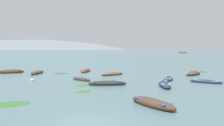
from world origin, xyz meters
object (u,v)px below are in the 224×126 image
at_px(rowboat_3, 37,72).
at_px(rowboat_6, 193,73).
at_px(rowboat_1, 112,74).
at_px(rowboat_11, 164,84).
at_px(rowboat_2, 107,83).
at_px(rowboat_9, 169,78).
at_px(rowboat_4, 153,103).
at_px(ferry_0, 183,53).
at_px(rowboat_8, 206,81).
at_px(rowboat_10, 81,79).
at_px(rowboat_12, 86,70).
at_px(rowboat_7, 11,72).
at_px(mooring_buoy, 32,80).

relative_size(rowboat_3, rowboat_6, 0.91).
xyz_separation_m(rowboat_1, rowboat_6, (12.46, 1.89, 0.01)).
distance_m(rowboat_3, rowboat_11, 20.97).
bearing_deg(rowboat_2, rowboat_9, 33.70).
distance_m(rowboat_1, rowboat_6, 12.61).
bearing_deg(rowboat_6, rowboat_1, -171.37).
relative_size(rowboat_4, rowboat_9, 0.95).
distance_m(rowboat_4, rowboat_11, 8.14).
distance_m(rowboat_6, ferry_0, 177.33).
distance_m(rowboat_3, rowboat_4, 24.03).
relative_size(rowboat_2, rowboat_6, 0.99).
height_order(rowboat_3, ferry_0, ferry_0).
bearing_deg(rowboat_11, rowboat_9, 75.87).
xyz_separation_m(rowboat_8, rowboat_10, (-15.18, 0.40, -0.01)).
xyz_separation_m(rowboat_2, rowboat_4, (4.21, -7.94, 0.02)).
bearing_deg(rowboat_1, rowboat_12, 139.44).
height_order(rowboat_4, rowboat_6, rowboat_4).
relative_size(rowboat_6, rowboat_10, 1.36).
bearing_deg(rowboat_10, rowboat_1, 57.63).
distance_m(rowboat_7, rowboat_9, 25.28).
xyz_separation_m(rowboat_1, rowboat_10, (-3.40, -5.37, -0.05)).
distance_m(rowboat_8, ferry_0, 184.96).
distance_m(rowboat_4, rowboat_10, 13.67).
bearing_deg(rowboat_10, ferry_0, 73.17).
bearing_deg(rowboat_2, rowboat_3, 143.87).
bearing_deg(rowboat_1, ferry_0, 73.71).
relative_size(rowboat_3, mooring_buoy, 3.36).
distance_m(rowboat_1, rowboat_9, 8.58).
height_order(rowboat_2, rowboat_7, rowboat_7).
bearing_deg(mooring_buoy, ferry_0, 71.60).
bearing_deg(rowboat_8, rowboat_11, -151.72).
xyz_separation_m(rowboat_6, rowboat_9, (-4.66, -5.46, -0.04)).
bearing_deg(rowboat_2, rowboat_11, -0.44).
relative_size(rowboat_8, rowboat_9, 0.96).
bearing_deg(rowboat_2, rowboat_12, 113.09).
relative_size(rowboat_8, mooring_buoy, 3.12).
relative_size(rowboat_1, rowboat_4, 0.99).
xyz_separation_m(rowboat_6, rowboat_11, (-5.92, -10.47, 0.01)).
distance_m(rowboat_11, ferry_0, 188.88).
height_order(rowboat_10, ferry_0, ferry_0).
relative_size(rowboat_7, ferry_0, 0.54).
distance_m(rowboat_4, rowboat_12, 23.05).
distance_m(rowboat_4, rowboat_9, 13.31).
bearing_deg(mooring_buoy, rowboat_12, 69.62).
xyz_separation_m(rowboat_2, rowboat_8, (11.42, 2.77, -0.04)).
distance_m(rowboat_3, rowboat_8, 24.89).
height_order(rowboat_11, ferry_0, ferry_0).
xyz_separation_m(rowboat_3, rowboat_8, (24.05, -6.45, -0.05)).
bearing_deg(mooring_buoy, rowboat_8, 2.58).
relative_size(rowboat_6, rowboat_11, 1.05).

